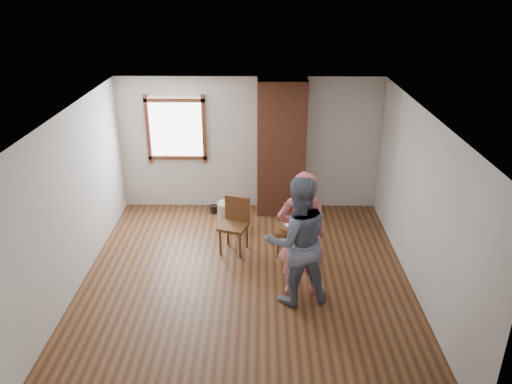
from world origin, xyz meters
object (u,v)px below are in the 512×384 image
(dining_chair_right, at_px, (292,227))
(man, at_px, (298,241))
(side_table, at_px, (290,236))
(dining_chair_left, at_px, (235,221))
(stoneware_crock, at_px, (227,214))
(person_pink, at_px, (302,235))

(dining_chair_right, height_order, man, man)
(dining_chair_right, height_order, side_table, dining_chair_right)
(dining_chair_left, xyz_separation_m, dining_chair_right, (0.95, -0.12, -0.04))
(stoneware_crock, bearing_deg, side_table, -46.26)
(stoneware_crock, distance_m, person_pink, 2.56)
(stoneware_crock, bearing_deg, dining_chair_left, -77.54)
(person_pink, bearing_deg, man, 65.70)
(stoneware_crock, bearing_deg, person_pink, -60.73)
(side_table, distance_m, person_pink, 1.14)
(man, relative_size, person_pink, 1.00)
(side_table, bearing_deg, dining_chair_left, 163.38)
(stoneware_crock, xyz_separation_m, dining_chair_left, (0.19, -0.88, 0.29))
(dining_chair_right, bearing_deg, stoneware_crock, 160.72)
(person_pink, bearing_deg, stoneware_crock, -62.59)
(dining_chair_left, relative_size, dining_chair_right, 1.08)
(dining_chair_right, bearing_deg, dining_chair_left, -165.55)
(dining_chair_left, height_order, person_pink, person_pink)
(stoneware_crock, relative_size, man, 0.24)
(person_pink, bearing_deg, side_table, -85.99)
(man, bearing_deg, person_pink, -123.59)
(stoneware_crock, xyz_separation_m, dining_chair_right, (1.15, -1.00, 0.25))
(dining_chair_right, relative_size, person_pink, 0.45)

